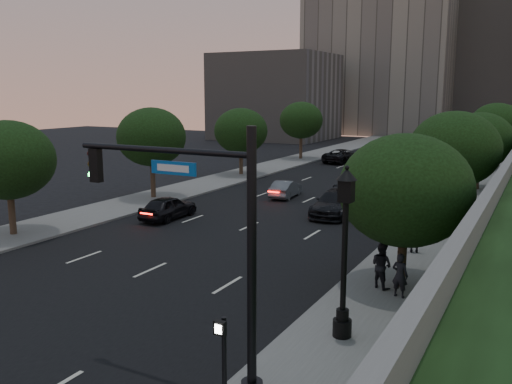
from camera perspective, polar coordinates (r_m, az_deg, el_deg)
The scene contains 27 objects.
ground at distance 21.30m, azimuth -19.76°, elevation -11.59°, with size 160.00×160.00×0.00m, color black.
road_surface at distance 46.16m, azimuth 8.95°, elevation 0.66°, with size 16.00×140.00×0.02m, color black.
sidewalk_right at distance 43.91m, azimuth 21.66°, elevation -0.38°, with size 4.50×140.00×0.15m, color slate.
sidewalk_left at distance 50.43m, azimuth -2.10°, elevation 1.68°, with size 4.50×140.00×0.15m, color slate.
office_block_left at distance 109.21m, azimuth 13.27°, elevation 14.52°, with size 26.00×20.00×32.00m, color gray.
office_block_mid at distance 115.43m, azimuth 24.40°, elevation 12.15°, with size 22.00×18.00×26.00m, color gray.
office_block_filler at distance 92.55m, azimuth 2.06°, elevation 9.98°, with size 18.00×16.00×14.00m, color gray.
tree_right_a at distance 21.81m, azimuth 15.44°, elevation 0.18°, with size 5.20×5.20×6.24m.
tree_right_b at distance 33.46m, azimuth 20.17°, elevation 4.24°, with size 5.20×5.20×6.74m.
tree_right_c at distance 46.36m, azimuth 22.50°, elevation 5.03°, with size 5.20×5.20×6.24m.
tree_right_d at distance 60.24m, azimuth 23.97°, elevation 6.47°, with size 5.20×5.20×6.74m.
tree_right_e at distance 75.20m, azimuth 24.88°, elevation 6.65°, with size 5.20×5.20×6.24m.
tree_left_a at distance 31.82m, azimuth -24.69°, elevation 3.07°, with size 5.00×5.00×6.34m.
tree_left_b at distance 40.11m, azimuth -10.95°, elevation 5.71°, with size 5.00×5.00×6.71m.
tree_left_c at distance 50.85m, azimuth -1.60°, elevation 6.44°, with size 5.00×5.00×6.34m.
tree_left_d at distance 63.33m, azimuth 4.78°, elevation 7.54°, with size 5.00×5.00×6.71m.
traffic_signal_mast at distance 13.91m, azimuth -4.43°, elevation -6.72°, with size 5.68×0.56×7.00m.
street_lamp at distance 17.09m, azimuth 9.26°, elevation -7.18°, with size 0.64×0.64×5.62m.
pedestrian_signal at distance 13.60m, azimuth -3.49°, elevation -16.72°, with size 0.30×0.33×2.50m.
sedan_near_left at distance 34.05m, azimuth -9.22°, elevation -1.60°, with size 1.74×4.33×1.48m, color black.
sedan_mid_left at distance 40.58m, azimuth 3.17°, elevation 0.34°, with size 1.38×3.95×1.30m, color slate.
sedan_far_left at distance 61.16m, azimuth 9.20°, elevation 3.76°, with size 2.57×5.58×1.55m, color black.
sedan_near_right at distance 34.95m, azimuth 8.38°, elevation -1.17°, with size 2.22×5.46×1.59m, color black.
sedan_far_right at distance 48.91m, azimuth 14.50°, elevation 1.81°, with size 1.64×4.09×1.39m, color #505157.
pedestrian_a at distance 21.27m, azimuth 14.91°, elevation -8.47°, with size 0.62×0.41×1.70m, color black.
pedestrian_b at distance 22.05m, azimuth 13.07°, elevation -7.53°, with size 0.89×0.69×1.83m, color black.
pedestrian_c at distance 27.19m, azimuth 16.41°, elevation -4.42°, with size 0.98×0.41×1.68m, color black.
Camera 1 is at (15.00, -12.96, 7.77)m, focal length 38.00 mm.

